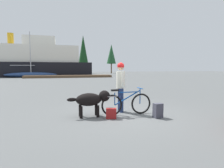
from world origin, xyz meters
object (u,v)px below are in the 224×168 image
Objects in this scene: bicycle at (126,104)px; sailboat_moored at (31,75)px; dog at (92,99)px; backpack at (158,111)px; ferry_boat at (28,62)px; handbag_pannier at (111,113)px; person_cyclist at (121,82)px.

sailboat_moored reaches higher than bicycle.
dog reaches higher than backpack.
ferry_boat is (-8.23, 34.17, 2.49)m from bicycle.
bicycle is at bearing -5.02° from dog.
handbag_pannier is 0.04× the size of sailboat_moored.
bicycle is 1.18m from dog.
backpack is at bearing -51.25° from person_cyclist.
bicycle is at bearing -76.33° from sailboat_moored.
person_cyclist is at bearing 54.79° from handbag_pannier.
ferry_boat is at bearing 102.44° from handbag_pannier.
bicycle reaches higher than handbag_pannier.
dog is 0.06× the size of ferry_boat.
sailboat_moored is at bearing 103.67° from bicycle.
dog is (-1.16, 0.10, 0.18)m from bicycle.
bicycle is at bearing 144.14° from backpack.
ferry_boat reaches higher than handbag_pannier.
dog is at bearing -160.48° from person_cyclist.
person_cyclist is 3.85× the size of backpack.
person_cyclist is at bearing -76.18° from sailboat_moored.
dog is 3.02× the size of backpack.
backpack is at bearing -75.38° from ferry_boat.
bicycle is 1.06m from backpack.
person_cyclist is 1.36m from handbag_pannier.
handbag_pannier is at bearing -125.21° from person_cyclist.
backpack is (0.85, -0.62, -0.16)m from bicycle.
bicycle is at bearing -85.02° from person_cyclist.
ferry_boat is (-8.18, 33.67, 1.79)m from person_cyclist.
backpack is at bearing -11.69° from handbag_pannier.
sailboat_moored is at bearing 101.55° from dog.
backpack is 1.50m from handbag_pannier.
sailboat_moored is at bearing 104.93° from backpack.
dog is at bearing -78.45° from sailboat_moored.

